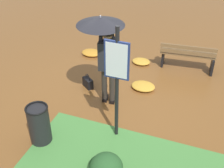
{
  "coord_description": "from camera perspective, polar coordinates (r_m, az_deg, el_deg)",
  "views": [
    {
      "loc": [
        -2.0,
        5.15,
        4.15
      ],
      "look_at": [
        -0.28,
        0.57,
        0.85
      ],
      "focal_mm": 48.24,
      "sensor_mm": 36.0,
      "label": 1
    }
  ],
  "objects": [
    {
      "name": "leaf_pile_far_path",
      "position": [
        8.71,
        -3.94,
        5.95
      ],
      "size": [
        0.56,
        0.45,
        0.12
      ],
      "color": "#C68428",
      "rests_on": "ground_plane"
    },
    {
      "name": "ground_plane",
      "position": [
        6.91,
        -0.47,
        -2.9
      ],
      "size": [
        18.0,
        18.0,
        0.0
      ],
      "primitive_type": "plane",
      "color": "brown"
    },
    {
      "name": "person_with_umbrella",
      "position": [
        6.04,
        -1.56,
        8.55
      ],
      "size": [
        0.96,
        0.96,
        2.04
      ],
      "color": "#2D2823",
      "rests_on": "ground_plane"
    },
    {
      "name": "handbag",
      "position": [
        7.26,
        -4.59,
        0.26
      ],
      "size": [
        0.32,
        0.29,
        0.37
      ],
      "color": "black",
      "rests_on": "ground_plane"
    },
    {
      "name": "leaf_pile_near_person",
      "position": [
        8.3,
        5.56,
        4.28
      ],
      "size": [
        0.5,
        0.4,
        0.11
      ],
      "color": "gold",
      "rests_on": "ground_plane"
    },
    {
      "name": "park_bench",
      "position": [
        8.05,
        14.16,
        5.19
      ],
      "size": [
        1.4,
        0.51,
        0.75
      ],
      "color": "black",
      "rests_on": "ground_plane"
    },
    {
      "name": "info_sign_post",
      "position": [
        5.11,
        0.91,
        2.05
      ],
      "size": [
        0.44,
        0.07,
        2.3
      ],
      "color": "black",
      "rests_on": "ground_plane"
    },
    {
      "name": "leaf_pile_by_bench",
      "position": [
        7.26,
        5.94,
        -0.41
      ],
      "size": [
        0.57,
        0.46,
        0.13
      ],
      "color": "gold",
      "rests_on": "ground_plane"
    },
    {
      "name": "trash_bin",
      "position": [
        5.75,
        -13.62,
        -7.56
      ],
      "size": [
        0.42,
        0.42,
        0.83
      ],
      "color": "black",
      "rests_on": "ground_plane"
    },
    {
      "name": "shrub_cluster",
      "position": [
        5.14,
        -1.36,
        -15.53
      ],
      "size": [
        0.61,
        0.56,
        0.5
      ],
      "color": "#285628",
      "rests_on": "ground_plane"
    }
  ]
}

